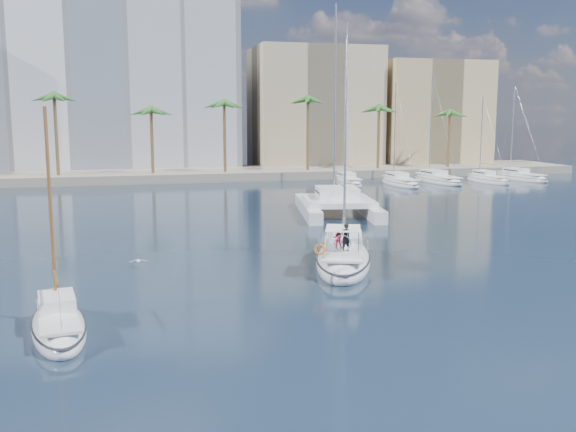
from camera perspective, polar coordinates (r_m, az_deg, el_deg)
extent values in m
plane|color=black|center=(35.48, 0.37, -6.01)|extent=(160.00, 160.00, 0.00)
cube|color=gray|center=(94.95, -8.99, 3.69)|extent=(120.00, 14.00, 1.20)
cube|color=silver|center=(106.32, -16.37, 11.23)|extent=(42.00, 16.00, 28.00)
cube|color=tan|center=(107.62, 2.32, 9.41)|extent=(20.00, 14.00, 20.00)
cube|color=tan|center=(113.14, 12.48, 8.68)|extent=(18.00, 12.00, 18.00)
cylinder|color=brown|center=(90.66, -8.83, 6.39)|extent=(0.44, 0.44, 10.50)
sphere|color=#2C6324|center=(90.58, -8.91, 9.71)|extent=(3.60, 3.60, 3.60)
cylinder|color=brown|center=(99.82, 11.12, 6.56)|extent=(0.44, 0.44, 10.50)
sphere|color=#2C6324|center=(99.76, 11.21, 9.57)|extent=(3.60, 3.60, 3.60)
ellipsoid|color=silver|center=(39.68, 4.93, -3.96)|extent=(6.66, 10.89, 2.16)
ellipsoid|color=black|center=(39.61, 4.94, -3.53)|extent=(6.73, 10.99, 0.18)
cube|color=silver|center=(39.31, 4.95, -2.86)|extent=(4.88, 8.12, 0.12)
cube|color=silver|center=(40.41, 4.98, -2.02)|extent=(3.25, 3.95, 0.60)
cube|color=black|center=(40.41, 4.98, -1.99)|extent=(3.13, 3.58, 0.14)
cylinder|color=#B7BABF|center=(40.89, 5.13, 7.29)|extent=(0.15, 0.15, 13.61)
cylinder|color=#B7BABF|center=(39.31, 4.98, -0.55)|extent=(1.54, 3.98, 0.11)
cube|color=silver|center=(37.31, 4.90, -3.13)|extent=(2.74, 3.11, 0.36)
cube|color=white|center=(36.94, 4.93, -1.08)|extent=(2.74, 3.11, 0.04)
torus|color=silver|center=(36.19, 4.89, -2.42)|extent=(0.92, 0.38, 0.96)
torus|color=#E7550C|center=(35.90, 2.84, -2.98)|extent=(0.66, 0.40, 0.64)
imported|color=black|center=(36.28, 5.14, -1.90)|extent=(0.65, 0.50, 1.59)
imported|color=#B11B34|center=(37.10, 4.44, -1.97)|extent=(0.70, 0.63, 1.19)
ellipsoid|color=silver|center=(29.20, -19.71, -9.39)|extent=(3.15, 7.21, 1.64)
ellipsoid|color=black|center=(29.13, -19.73, -8.95)|extent=(3.18, 7.28, 0.18)
cube|color=silver|center=(28.89, -19.76, -8.30)|extent=(2.28, 5.39, 0.12)
cube|color=silver|center=(29.56, -19.87, -7.19)|extent=(1.78, 2.46, 0.60)
cube|color=black|center=(29.56, -19.88, -7.15)|extent=(1.76, 2.20, 0.14)
cylinder|color=brown|center=(29.54, -20.36, 0.73)|extent=(0.15, 0.15, 8.62)
cylinder|color=brown|center=(28.68, -19.94, -5.20)|extent=(0.51, 2.80, 0.11)
cube|color=silver|center=(60.00, 1.77, 0.71)|extent=(3.49, 13.40, 1.10)
cube|color=silver|center=(60.83, 6.93, 0.76)|extent=(3.49, 13.40, 1.10)
cube|color=silver|center=(59.60, 4.47, 1.36)|extent=(7.28, 8.31, 0.50)
cube|color=silver|center=(60.16, 4.38, 2.10)|extent=(4.32, 4.59, 1.00)
cube|color=black|center=(60.16, 4.38, 2.15)|extent=(4.25, 4.07, 0.18)
cylinder|color=#B7BABF|center=(61.73, 4.19, 10.12)|extent=(0.18, 0.18, 17.86)
ellipsoid|color=silver|center=(39.80, -13.16, -3.92)|extent=(0.22, 0.43, 0.20)
sphere|color=silver|center=(39.99, -13.16, -3.83)|extent=(0.11, 0.11, 0.11)
cube|color=gray|center=(39.79, -13.60, -3.90)|extent=(0.49, 0.18, 0.12)
cube|color=gray|center=(39.80, -12.72, -3.86)|extent=(0.49, 0.18, 0.12)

